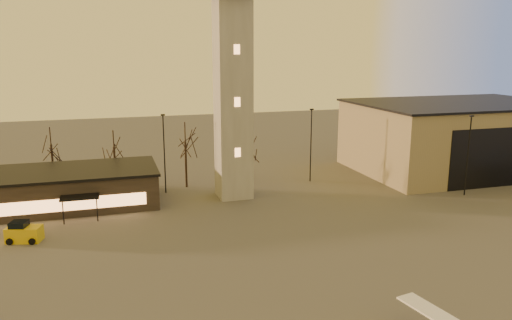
# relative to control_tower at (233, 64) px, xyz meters

# --- Properties ---
(ground) EXTENTS (220.00, 220.00, 0.00)m
(ground) POSITION_rel_control_tower_xyz_m (0.00, -30.00, -16.33)
(ground) COLOR #44423F
(ground) RESTS_ON ground
(control_tower) EXTENTS (6.80, 6.80, 32.60)m
(control_tower) POSITION_rel_control_tower_xyz_m (0.00, 0.00, 0.00)
(control_tower) COLOR gray
(control_tower) RESTS_ON ground
(hangar) EXTENTS (30.60, 20.60, 10.30)m
(hangar) POSITION_rel_control_tower_xyz_m (36.00, 3.98, -11.17)
(hangar) COLOR #867657
(hangar) RESTS_ON ground
(terminal) EXTENTS (25.40, 12.20, 4.30)m
(terminal) POSITION_rel_control_tower_xyz_m (-21.99, 1.98, -14.17)
(terminal) COLOR black
(terminal) RESTS_ON ground
(light_poles) EXTENTS (58.50, 12.25, 10.14)m
(light_poles) POSITION_rel_control_tower_xyz_m (0.50, 1.00, -10.92)
(light_poles) COLOR black
(light_poles) RESTS_ON ground
(tree_row) EXTENTS (37.20, 9.20, 8.80)m
(tree_row) POSITION_rel_control_tower_xyz_m (-13.70, 9.16, -10.39)
(tree_row) COLOR black
(tree_row) RESTS_ON ground
(service_cart) EXTENTS (3.48, 2.66, 2.00)m
(service_cart) POSITION_rel_control_tower_xyz_m (-23.03, -8.73, -15.56)
(service_cart) COLOR gold
(service_cart) RESTS_ON ground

